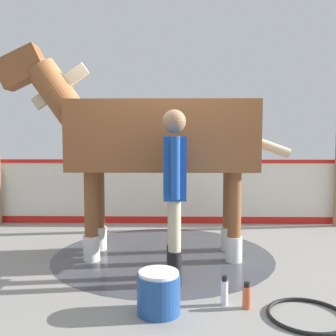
# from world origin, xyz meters

# --- Properties ---
(ground_plane) EXTENTS (16.00, 16.00, 0.02)m
(ground_plane) POSITION_xyz_m (0.00, 0.00, -0.01)
(ground_plane) COLOR gray
(wet_patch) EXTENTS (2.78, 2.78, 0.00)m
(wet_patch) POSITION_xyz_m (-0.07, 0.08, 0.00)
(wet_patch) COLOR #42444C
(wet_patch) RESTS_ON ground
(barrier_wall) EXTENTS (4.96, 3.29, 1.11)m
(barrier_wall) POSITION_xyz_m (0.93, 1.61, 0.51)
(barrier_wall) COLOR silver
(barrier_wall) RESTS_ON ground
(horse) EXTENTS (3.16, 2.22, 2.63)m
(horse) POSITION_xyz_m (-0.18, 0.15, 1.48)
(horse) COLOR brown
(horse) RESTS_ON ground
(handler) EXTENTS (0.45, 0.62, 1.78)m
(handler) POSITION_xyz_m (-0.43, -0.74, 1.04)
(handler) COLOR black
(handler) RESTS_ON ground
(wash_bucket) EXTENTS (0.37, 0.37, 0.37)m
(wash_bucket) POSITION_xyz_m (-0.95, -1.28, 0.18)
(wash_bucket) COLOR #1E478C
(wash_bucket) RESTS_ON ground
(bottle_shampoo) EXTENTS (0.07, 0.07, 0.27)m
(bottle_shampoo) POSITION_xyz_m (-0.36, -1.46, 0.12)
(bottle_shampoo) COLOR white
(bottle_shampoo) RESTS_ON ground
(bottle_spray) EXTENTS (0.07, 0.07, 0.24)m
(bottle_spray) POSITION_xyz_m (-0.24, -1.62, 0.11)
(bottle_spray) COLOR #CC5933
(bottle_spray) RESTS_ON ground
(hose_coil) EXTENTS (0.67, 0.67, 0.03)m
(hose_coil) POSITION_xyz_m (0.07, -2.01, 0.02)
(hose_coil) COLOR black
(hose_coil) RESTS_ON ground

